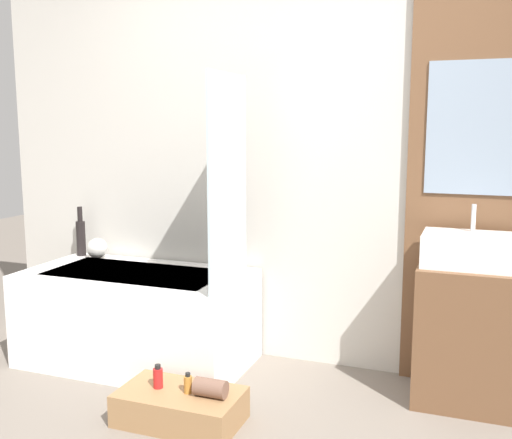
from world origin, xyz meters
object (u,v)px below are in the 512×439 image
object	(u,v)px
bottle_soap_primary	(158,377)
bottle_soap_secondary	(188,384)
vase_tall_dark	(81,236)
vase_round_light	(97,248)
sink	(472,250)
wooden_step_bench	(180,407)
bathtub	(137,317)

from	to	relation	value
bottle_soap_primary	bottle_soap_secondary	distance (m)	0.17
bottle_soap_primary	vase_tall_dark	bearing A→B (deg)	141.09
vase_tall_dark	bottle_soap_primary	distance (m)	1.49
bottle_soap_secondary	vase_tall_dark	bearing A→B (deg)	145.01
vase_round_light	bottle_soap_secondary	world-z (taller)	vase_round_light
vase_tall_dark	bottle_soap_secondary	xyz separation A→B (m)	(1.26, -0.88, -0.50)
sink	vase_round_light	world-z (taller)	sink
bottle_soap_primary	wooden_step_bench	bearing A→B (deg)	0.00
vase_round_light	vase_tall_dark	bearing A→B (deg)	166.32
sink	vase_tall_dark	distance (m)	2.53
vase_round_light	bottle_soap_primary	world-z (taller)	vase_round_light
bathtub	bottle_soap_primary	size ratio (longest dim) A/B	11.30
bathtub	vase_tall_dark	xyz separation A→B (m)	(-0.61, 0.28, 0.42)
vase_round_light	bottle_soap_primary	size ratio (longest dim) A/B	1.13
bathtub	vase_round_light	world-z (taller)	vase_round_light
bottle_soap_primary	bottle_soap_secondary	xyz separation A→B (m)	(0.17, -0.00, -0.01)
bottle_soap_primary	bottle_soap_secondary	world-z (taller)	bottle_soap_primary
sink	vase_tall_dark	bearing A→B (deg)	176.62
vase_round_light	sink	bearing A→B (deg)	-2.69
wooden_step_bench	vase_tall_dark	bearing A→B (deg)	144.01
bathtub	vase_round_light	bearing A→B (deg)	151.27
bathtub	vase_tall_dark	bearing A→B (deg)	154.84
bathtub	wooden_step_bench	bearing A→B (deg)	-44.51
vase_tall_dark	bottle_soap_primary	xyz separation A→B (m)	(1.09, -0.88, -0.50)
vase_round_light	bottle_soap_secondary	bearing A→B (deg)	-37.41
bathtub	vase_tall_dark	size ratio (longest dim) A/B	4.05
wooden_step_bench	bathtub	bearing A→B (deg)	135.49
vase_tall_dark	vase_round_light	distance (m)	0.18
sink	bathtub	bearing A→B (deg)	-175.96
bottle_soap_primary	bottle_soap_secondary	size ratio (longest dim) A/B	1.17
wooden_step_bench	bottle_soap_primary	world-z (taller)	bottle_soap_primary
vase_tall_dark	bottle_soap_secondary	size ratio (longest dim) A/B	3.26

